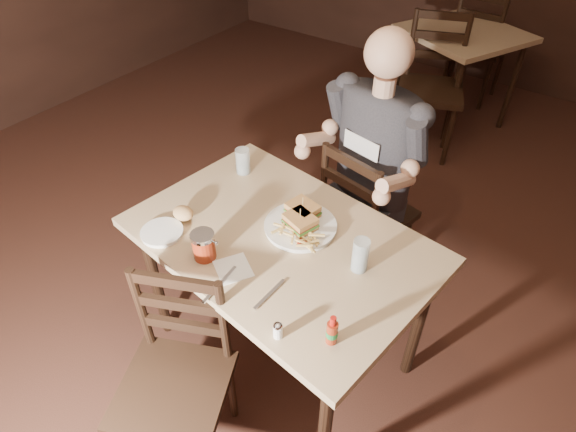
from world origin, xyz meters
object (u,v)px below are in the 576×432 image
Objects in this scene: bg_table at (462,42)px; side_plate at (162,233)px; bg_chair_far at (479,46)px; syrup_dispenser at (204,245)px; hot_sauce at (332,330)px; glass_left at (243,161)px; dinner_plate at (300,227)px; glass_right at (360,255)px; chair_far at (368,213)px; chair_near at (173,390)px; bg_chair_near at (430,90)px; diner at (372,136)px; main_table at (281,252)px.

bg_table is 2.96m from side_plate.
bg_chair_far is 3.51m from syrup_dispenser.
hot_sauce is 0.60m from syrup_dispenser.
dinner_plate is at bearing -21.54° from glass_left.
glass_right is 0.59m from syrup_dispenser.
chair_far reaches higher than chair_near.
bg_chair_far reaches higher than hot_sauce.
hot_sauce is (0.08, -0.34, -0.01)m from glass_right.
syrup_dispenser is (0.02, -2.95, 0.15)m from bg_table.
dinner_plate is 1.73× the size of side_plate.
chair_far reaches higher than side_plate.
syrup_dispenser is (0.02, -3.50, 0.35)m from bg_chair_far.
glass_right is at bearing -17.34° from glass_left.
chair_near is at bearing -108.17° from bg_chair_near.
glass_right is at bearing 100.68° from bg_chair_far.
diner reaches higher than glass_left.
diner is 7.90× the size of hot_sauce.
diner is (-0.01, -0.05, 0.50)m from chair_far.
side_plate is (-0.41, -0.26, 0.09)m from main_table.
syrup_dispenser is at bearing -89.58° from bg_table.
main_table is at bearing -85.78° from bg_table.
syrup_dispenser is (-0.18, -0.25, 0.14)m from main_table.
diner is (0.05, 0.66, 0.25)m from main_table.
syrup_dispenser is (-0.60, 0.05, -0.00)m from hot_sauce.
chair_far is 0.75m from glass_left.
hot_sauce is (0.37, -0.96, -0.11)m from diner.
chair_near is 2.77m from bg_chair_near.
bg_chair_far is at bearing 86.61° from side_plate.
glass_left is at bearing 87.08° from bg_chair_far.
diner is at bearing 63.66° from side_plate.
diner is 8.27× the size of syrup_dispenser.
chair_near reaches higher than bg_table.
side_plate is at bearing 110.35° from chair_near.
glass_right is 0.80m from side_plate.
chair_far is 1.33m from chair_near.
bg_table is at bearing 98.15° from syrup_dispenser.
bg_chair_far is 7.76× the size of glass_left.
bg_table is 2.72m from glass_right.
main_table is 1.31× the size of bg_chair_near.
dinner_plate is at bearing 69.58° from main_table.
bg_chair_near reaches higher than side_plate.
glass_left is (-0.36, 0.89, 0.40)m from chair_near.
bg_chair_near is at bearing 91.18° from bg_chair_far.
glass_right is at bearing 5.45° from main_table.
diner is 5.76× the size of side_plate.
chair_far reaches higher than dinner_plate.
dinner_plate is 2.06× the size of glass_right.
bg_chair_far reaches higher than main_table.
bg_chair_near is 2.54m from hot_sauce.
bg_table is (-0.20, 2.69, -0.01)m from main_table.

